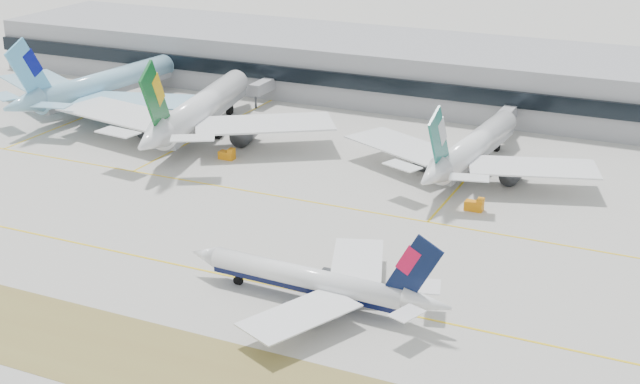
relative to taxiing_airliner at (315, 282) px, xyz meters
The scene contains 8 objects.
ground 17.05m from the taxiing_airliner, 153.81° to the left, with size 3000.00×3000.00×0.00m, color #AAA79F.
taxiing_airliner is the anchor object (origin of this frame).
widebody_korean 122.44m from the taxiing_airliner, 142.70° to the left, with size 66.07×65.00×23.68m.
widebody_eva 87.84m from the taxiing_airliner, 133.43° to the left, with size 68.40×67.85×24.83m.
widebody_cathay 66.92m from the taxiing_airliner, 85.35° to the left, with size 56.49×55.41×20.18m.
terminal 123.17m from the taxiing_airliner, 96.98° to the left, with size 280.00×43.10×15.00m.
gse_c 48.12m from the taxiing_airliner, 75.60° to the left, with size 3.55×2.00×2.60m.
gse_b 70.42m from the taxiing_airliner, 131.31° to the left, with size 3.55×2.00×2.60m.
Camera 1 is at (66.28, -116.68, 64.73)m, focal length 50.00 mm.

